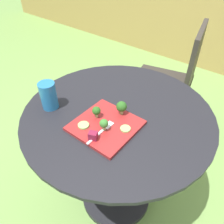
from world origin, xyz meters
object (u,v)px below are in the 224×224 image
object	(u,v)px
salad_plate	(106,125)
fork	(103,130)
drinking_glass	(49,97)
patio_chair	(174,76)

from	to	relation	value
salad_plate	fork	world-z (taller)	fork
salad_plate	drinking_glass	bearing A→B (deg)	-169.05
patio_chair	drinking_glass	xyz separation A→B (m)	(-0.20, -0.96, 0.27)
fork	salad_plate	bearing A→B (deg)	112.55
patio_chair	salad_plate	bearing A→B (deg)	-84.46
salad_plate	fork	size ratio (longest dim) A/B	1.63
patio_chair	fork	world-z (taller)	patio_chair
patio_chair	drinking_glass	world-z (taller)	patio_chair
patio_chair	fork	xyz separation A→B (m)	(0.10, -0.94, 0.23)
patio_chair	salad_plate	xyz separation A→B (m)	(0.09, -0.91, 0.22)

